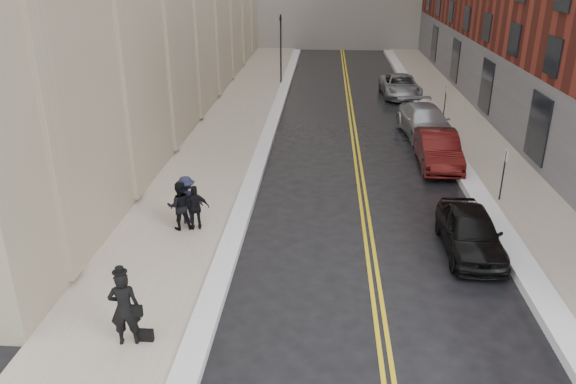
# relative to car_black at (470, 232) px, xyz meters

# --- Properties ---
(ground) EXTENTS (160.00, 160.00, 0.00)m
(ground) POSITION_rel_car_black_xyz_m (-5.74, -3.81, -0.74)
(ground) COLOR black
(ground) RESTS_ON ground
(sidewalk_left) EXTENTS (4.00, 64.00, 0.15)m
(sidewalk_left) POSITION_rel_car_black_xyz_m (-10.24, 12.19, -0.67)
(sidewalk_left) COLOR gray
(sidewalk_left) RESTS_ON ground
(sidewalk_right) EXTENTS (3.00, 64.00, 0.15)m
(sidewalk_right) POSITION_rel_car_black_xyz_m (3.26, 12.19, -0.67)
(sidewalk_right) COLOR gray
(sidewalk_right) RESTS_ON ground
(lane_stripe_a) EXTENTS (0.12, 64.00, 0.01)m
(lane_stripe_a) POSITION_rel_car_black_xyz_m (-3.36, 12.19, -0.74)
(lane_stripe_a) COLOR gold
(lane_stripe_a) RESTS_ON ground
(lane_stripe_b) EXTENTS (0.12, 64.00, 0.01)m
(lane_stripe_b) POSITION_rel_car_black_xyz_m (-3.12, 12.19, -0.74)
(lane_stripe_b) COLOR gold
(lane_stripe_b) RESTS_ON ground
(snow_ridge_left) EXTENTS (0.70, 60.80, 0.26)m
(snow_ridge_left) POSITION_rel_car_black_xyz_m (-7.94, 12.19, -0.61)
(snow_ridge_left) COLOR white
(snow_ridge_left) RESTS_ON ground
(snow_ridge_right) EXTENTS (0.85, 60.80, 0.30)m
(snow_ridge_right) POSITION_rel_car_black_xyz_m (1.41, 12.19, -0.59)
(snow_ridge_right) COLOR white
(snow_ridge_right) RESTS_ON ground
(traffic_signal) EXTENTS (0.18, 0.15, 5.20)m
(traffic_signal) POSITION_rel_car_black_xyz_m (-8.34, 26.19, 2.34)
(traffic_signal) COLOR black
(traffic_signal) RESTS_ON ground
(parking_sign_near) EXTENTS (0.06, 0.35, 2.23)m
(parking_sign_near) POSITION_rel_car_black_xyz_m (2.16, 4.19, 0.61)
(parking_sign_near) COLOR black
(parking_sign_near) RESTS_ON ground
(parking_sign_far) EXTENTS (0.06, 0.35, 2.23)m
(parking_sign_far) POSITION_rel_car_black_xyz_m (2.16, 16.19, 0.61)
(parking_sign_far) COLOR black
(parking_sign_far) RESTS_ON ground
(car_black) EXTENTS (1.78, 4.37, 1.49)m
(car_black) POSITION_rel_car_black_xyz_m (0.00, 0.00, 0.00)
(car_black) COLOR black
(car_black) RESTS_ON ground
(car_maroon) EXTENTS (1.82, 4.96, 1.62)m
(car_maroon) POSITION_rel_car_black_xyz_m (0.43, 8.44, 0.07)
(car_maroon) COLOR #410C0B
(car_maroon) RESTS_ON ground
(car_silver_near) EXTENTS (2.91, 5.92, 1.66)m
(car_silver_near) POSITION_rel_car_black_xyz_m (0.57, 13.13, 0.08)
(car_silver_near) COLOR #979A9E
(car_silver_near) RESTS_ON ground
(car_silver_far) EXTENTS (2.67, 5.50, 1.51)m
(car_silver_far) POSITION_rel_car_black_xyz_m (0.34, 22.77, 0.01)
(car_silver_far) COLOR gray
(car_silver_far) RESTS_ON ground
(pedestrian_main) EXTENTS (0.82, 0.62, 2.03)m
(pedestrian_main) POSITION_rel_car_black_xyz_m (-9.65, -5.65, 0.42)
(pedestrian_main) COLOR black
(pedestrian_main) RESTS_ON sidewalk_left
(pedestrian_a) EXTENTS (1.01, 0.89, 1.77)m
(pedestrian_a) POSITION_rel_car_black_xyz_m (-9.89, 0.77, 0.29)
(pedestrian_a) COLOR black
(pedestrian_a) RESTS_ON sidewalk_left
(pedestrian_b) EXTENTS (1.29, 0.98, 1.78)m
(pedestrian_b) POSITION_rel_car_black_xyz_m (-9.77, 1.30, 0.30)
(pedestrian_b) COLOR black
(pedestrian_b) RESTS_ON sidewalk_left
(pedestrian_c) EXTENTS (1.02, 0.58, 1.64)m
(pedestrian_c) POSITION_rel_car_black_xyz_m (-9.33, 0.79, 0.23)
(pedestrian_c) COLOR black
(pedestrian_c) RESTS_ON sidewalk_left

